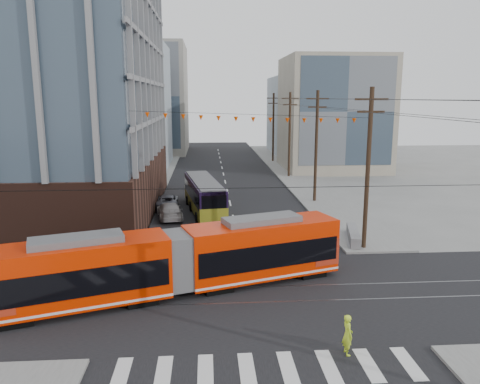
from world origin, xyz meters
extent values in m
plane|color=slate|center=(0.00, 0.00, 0.00)|extent=(160.00, 160.00, 0.00)
cube|color=#8C99A5|center=(-17.00, 52.00, 9.00)|extent=(18.00, 16.00, 18.00)
cube|color=gray|center=(16.00, 48.00, 8.00)|extent=(14.00, 14.00, 16.00)
cube|color=gray|center=(-14.00, 72.00, 10.00)|extent=(16.00, 18.00, 20.00)
cube|color=#8C99A5|center=(18.00, 68.00, 7.00)|extent=(16.00, 16.00, 14.00)
cylinder|color=black|center=(8.50, 56.00, 5.50)|extent=(0.30, 0.30, 11.00)
imported|color=gray|center=(-5.05, 11.35, 0.73)|extent=(2.87, 4.67, 1.45)
imported|color=#B3B0AF|center=(-5.52, 20.47, 0.70)|extent=(2.77, 5.09, 1.40)
imported|color=slate|center=(-6.06, 24.62, 0.63)|extent=(2.35, 4.63, 1.25)
imported|color=#C7EA2B|center=(3.37, -2.13, 0.86)|extent=(0.46, 0.66, 1.72)
cube|color=gray|center=(8.30, 12.74, 0.45)|extent=(1.97, 4.57, 0.89)
camera|label=1|loc=(-2.23, -19.22, 10.32)|focal=35.00mm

